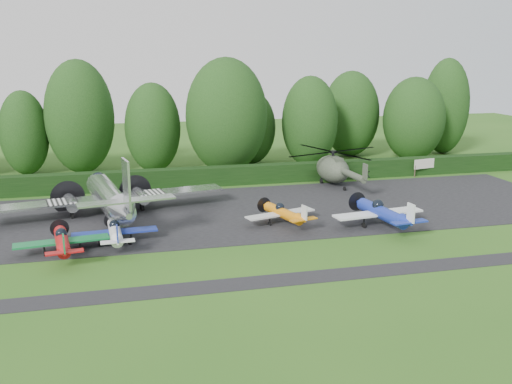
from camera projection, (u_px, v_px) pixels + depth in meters
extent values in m
plane|color=#2A5919|center=(220.00, 252.00, 40.74)|extent=(160.00, 160.00, 0.00)
cube|color=black|center=(200.00, 215.00, 50.18)|extent=(70.00, 18.00, 0.01)
cube|color=black|center=(237.00, 284.00, 35.07)|extent=(70.00, 2.00, 0.00)
cube|color=black|center=(185.00, 187.00, 60.56)|extent=(90.00, 1.60, 2.00)
cylinder|color=silver|center=(109.00, 197.00, 48.83)|extent=(2.18, 11.36, 2.18)
cone|color=silver|center=(110.00, 182.00, 54.84)|extent=(2.18, 1.42, 2.18)
cone|color=silver|center=(108.00, 213.00, 42.29)|extent=(2.18, 2.84, 2.18)
sphere|color=black|center=(109.00, 179.00, 53.87)|extent=(1.42, 1.42, 1.42)
cube|color=silver|center=(109.00, 198.00, 49.80)|extent=(20.83, 2.27, 0.21)
cube|color=white|center=(64.00, 199.00, 48.90)|extent=(2.46, 2.37, 0.05)
cube|color=white|center=(153.00, 194.00, 50.63)|extent=(2.46, 2.37, 0.05)
cylinder|color=silver|center=(74.00, 201.00, 49.70)|extent=(1.04, 3.03, 1.04)
cylinder|color=silver|center=(144.00, 197.00, 51.08)|extent=(1.04, 3.03, 1.04)
cylinder|color=black|center=(75.00, 195.00, 51.71)|extent=(3.03, 0.03, 3.03)
cylinder|color=black|center=(143.00, 192.00, 53.09)|extent=(3.03, 0.03, 3.03)
cube|color=silver|center=(107.00, 202.00, 41.32)|extent=(7.10, 1.33, 0.13)
cube|color=silver|center=(106.00, 185.00, 40.74)|extent=(0.17, 2.08, 3.60)
cylinder|color=black|center=(75.00, 214.00, 49.59)|extent=(0.24, 0.85, 0.85)
cylinder|color=black|center=(145.00, 209.00, 50.97)|extent=(0.24, 0.85, 0.85)
cylinder|color=black|center=(110.00, 245.00, 41.71)|extent=(0.17, 0.42, 0.42)
cylinder|color=#A50F12|center=(62.00, 241.00, 39.90)|extent=(0.89, 5.11, 0.89)
sphere|color=black|center=(62.00, 233.00, 40.33)|extent=(0.78, 0.78, 0.78)
cube|color=#0F6933|center=(63.00, 241.00, 40.37)|extent=(6.50, 1.21, 0.13)
cube|color=#A50F12|center=(58.00, 253.00, 36.95)|extent=(2.41, 0.65, 0.09)
cube|color=#0F6933|center=(57.00, 244.00, 36.72)|extent=(0.09, 0.74, 1.21)
cylinder|color=black|center=(66.00, 228.00, 43.01)|extent=(1.39, 0.02, 1.39)
cylinder|color=black|center=(45.00, 253.00, 40.09)|extent=(0.13, 0.41, 0.41)
cylinder|color=black|center=(81.00, 250.00, 40.64)|extent=(0.13, 0.41, 0.41)
cylinder|color=black|center=(66.00, 242.00, 42.39)|extent=(0.11, 0.37, 0.37)
cylinder|color=white|center=(115.00, 232.00, 42.12)|extent=(0.86, 4.92, 0.86)
sphere|color=black|center=(115.00, 225.00, 42.53)|extent=(0.75, 0.75, 0.75)
cube|color=navy|center=(115.00, 232.00, 42.57)|extent=(6.26, 1.16, 0.13)
cube|color=white|center=(115.00, 242.00, 39.28)|extent=(2.33, 0.63, 0.09)
cube|color=navy|center=(114.00, 234.00, 39.05)|extent=(0.09, 0.72, 1.16)
cylinder|color=black|center=(115.00, 220.00, 45.11)|extent=(1.34, 0.02, 1.34)
cylinder|color=black|center=(100.00, 243.00, 42.30)|extent=(0.13, 0.39, 0.39)
cylinder|color=black|center=(132.00, 240.00, 42.83)|extent=(0.13, 0.39, 0.39)
cylinder|color=black|center=(116.00, 233.00, 44.51)|extent=(0.11, 0.36, 0.36)
cylinder|color=orange|center=(283.00, 213.00, 47.04)|extent=(0.85, 4.87, 0.85)
sphere|color=black|center=(282.00, 207.00, 47.45)|extent=(0.74, 0.74, 0.74)
cube|color=silver|center=(282.00, 213.00, 47.49)|extent=(6.19, 1.15, 0.12)
cube|color=orange|center=(294.00, 221.00, 44.23)|extent=(2.30, 0.62, 0.09)
cube|color=silver|center=(294.00, 214.00, 44.01)|extent=(0.09, 0.71, 1.15)
cylinder|color=black|center=(273.00, 204.00, 50.01)|extent=(1.33, 0.02, 1.33)
cylinder|color=black|center=(269.00, 223.00, 47.22)|extent=(0.12, 0.39, 0.39)
cylinder|color=black|center=(295.00, 221.00, 47.75)|extent=(0.12, 0.39, 0.39)
cylinder|color=black|center=(276.00, 215.00, 49.41)|extent=(0.11, 0.35, 0.35)
cylinder|color=navy|center=(382.00, 213.00, 46.22)|extent=(1.07, 6.12, 1.07)
sphere|color=black|center=(379.00, 205.00, 46.73)|extent=(0.93, 0.93, 0.93)
cube|color=silver|center=(379.00, 213.00, 46.78)|extent=(7.79, 1.45, 0.16)
cube|color=navy|center=(404.00, 222.00, 42.68)|extent=(2.89, 0.78, 0.11)
cube|color=silver|center=(405.00, 214.00, 42.41)|extent=(0.11, 0.89, 1.45)
cylinder|color=black|center=(362.00, 201.00, 49.94)|extent=(1.67, 0.02, 1.67)
cylinder|color=black|center=(363.00, 225.00, 46.44)|extent=(0.16, 0.49, 0.49)
cylinder|color=black|center=(396.00, 223.00, 47.11)|extent=(0.16, 0.49, 0.49)
cylinder|color=black|center=(367.00, 216.00, 49.19)|extent=(0.13, 0.44, 0.44)
ellipsoid|color=#353D2F|center=(333.00, 169.00, 61.16)|extent=(2.98, 5.46, 2.85)
cylinder|color=#353D2F|center=(348.00, 174.00, 57.04)|extent=(0.67, 5.73, 0.67)
cube|color=#353D2F|center=(361.00, 172.00, 54.04)|extent=(0.11, 0.86, 1.53)
cylinder|color=black|center=(333.00, 156.00, 60.82)|extent=(0.29, 0.29, 0.76)
cylinder|color=black|center=(333.00, 152.00, 60.72)|extent=(0.67, 0.67, 0.24)
cylinder|color=black|center=(333.00, 152.00, 60.72)|extent=(11.45, 11.45, 0.06)
cube|color=#353D2F|center=(336.00, 160.00, 60.18)|extent=(0.86, 1.91, 0.67)
ellipsoid|color=black|center=(328.00, 165.00, 62.58)|extent=(1.81, 1.81, 1.63)
cylinder|color=black|center=(321.00, 181.00, 62.00)|extent=(0.17, 0.53, 0.53)
cylinder|color=black|center=(338.00, 180.00, 62.44)|extent=(0.17, 0.53, 0.53)
cylinder|color=black|center=(343.00, 189.00, 58.63)|extent=(0.15, 0.46, 0.46)
cylinder|color=#3F3326|center=(413.00, 171.00, 65.45)|extent=(0.13, 0.13, 1.33)
cylinder|color=#3F3326|center=(439.00, 169.00, 66.21)|extent=(0.13, 0.13, 1.33)
cube|color=beige|center=(427.00, 164.00, 65.64)|extent=(3.54, 0.09, 1.11)
cylinder|color=black|center=(412.00, 147.00, 75.15)|extent=(0.70, 0.70, 3.56)
ellipsoid|color=#153310|center=(414.00, 119.00, 74.28)|extent=(7.99, 7.99, 10.89)
cylinder|color=black|center=(350.00, 142.00, 78.18)|extent=(0.70, 0.70, 3.78)
ellipsoid|color=#153310|center=(351.00, 114.00, 77.26)|extent=(7.69, 7.69, 11.54)
cylinder|color=black|center=(82.00, 155.00, 67.11)|extent=(0.70, 0.70, 4.32)
ellipsoid|color=#153310|center=(80.00, 117.00, 66.05)|extent=(7.91, 7.91, 13.21)
cylinder|color=black|center=(309.00, 152.00, 71.04)|extent=(0.70, 0.70, 3.66)
ellipsoid|color=#153310|center=(310.00, 122.00, 70.14)|extent=(6.90, 6.90, 11.19)
cylinder|color=black|center=(27.00, 161.00, 66.27)|extent=(0.70, 0.70, 3.19)
ellipsoid|color=#153310|center=(24.00, 133.00, 65.49)|extent=(5.49, 5.49, 9.76)
cylinder|color=black|center=(227.00, 154.00, 67.38)|extent=(0.70, 0.70, 4.40)
ellipsoid|color=#153310|center=(226.00, 116.00, 66.30)|extent=(9.54, 9.54, 13.43)
cylinder|color=black|center=(251.00, 152.00, 72.78)|extent=(0.70, 0.70, 3.04)
ellipsoid|color=#153310|center=(251.00, 128.00, 72.04)|extent=(6.33, 6.33, 9.30)
cylinder|color=black|center=(154.00, 157.00, 67.86)|extent=(0.70, 0.70, 3.45)
ellipsoid|color=#153310|center=(153.00, 128.00, 67.01)|extent=(6.52, 6.52, 10.55)
cylinder|color=black|center=(443.00, 138.00, 80.28)|extent=(0.70, 0.70, 4.32)
ellipsoid|color=#153310|center=(446.00, 106.00, 79.22)|extent=(6.36, 6.36, 13.20)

